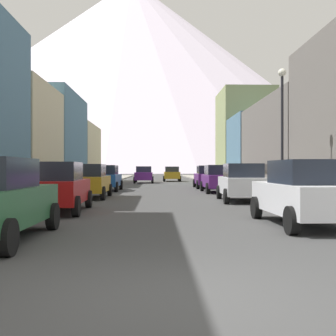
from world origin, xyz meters
TOP-DOWN VIEW (x-y plane):
  - ground_plane at (0.00, 0.00)m, footprint 400.00×400.00m
  - sidewalk_left at (-6.25, 35.00)m, footprint 2.50×100.00m
  - sidewalk_right at (6.25, 35.00)m, footprint 2.50×100.00m
  - storefront_left_3 at (-11.75, 34.11)m, footprint 8.80×11.06m
  - storefront_left_4 at (-11.77, 45.29)m, footprint 8.83×10.79m
  - storefront_right_2 at (10.98, 26.52)m, footprint 7.26×13.66m
  - storefront_right_3 at (10.69, 37.79)m, footprint 6.67×8.02m
  - storefront_right_4 at (10.54, 46.35)m, footprint 6.37×8.25m
  - car_left_1 at (-3.80, 10.07)m, footprint 2.21×4.47m
  - car_left_2 at (-3.80, 17.24)m, footprint 2.09×4.41m
  - car_left_3 at (-3.80, 24.54)m, footprint 2.11×4.42m
  - car_right_0 at (3.80, 6.29)m, footprint 2.12×4.43m
  - car_right_1 at (3.80, 14.81)m, footprint 2.25×4.48m
  - car_right_2 at (3.80, 22.34)m, footprint 2.07×4.41m
  - car_right_3 at (3.80, 28.26)m, footprint 2.10×4.42m
  - car_driving_0 at (1.60, 46.09)m, footprint 2.06×4.40m
  - car_driving_1 at (-1.60, 40.50)m, footprint 2.06×4.40m
  - potted_plant_0 at (-7.00, 15.93)m, footprint 0.74×0.74m
  - potted_plant_1 at (-7.00, 18.21)m, footprint 0.73×0.73m
  - pedestrian_0 at (-6.25, 17.56)m, footprint 0.36×0.36m
  - streetlamp_right at (5.35, 13.62)m, footprint 0.36×0.36m
  - mountain_backdrop at (-15.51, 260.00)m, footprint 285.66×285.66m

SIDE VIEW (x-z plane):
  - ground_plane at x=0.00m, z-range 0.00..0.00m
  - sidewalk_left at x=-6.25m, z-range 0.00..0.15m
  - sidewalk_right at x=6.25m, z-range 0.00..0.15m
  - potted_plant_1 at x=-7.00m, z-range 0.19..1.17m
  - potted_plant_0 at x=-7.00m, z-range 0.25..1.30m
  - car_left_1 at x=-3.80m, z-range 0.01..1.79m
  - car_left_2 at x=-3.80m, z-range 0.01..1.79m
  - car_left_3 at x=-3.80m, z-range 0.01..1.79m
  - car_right_0 at x=3.80m, z-range 0.01..1.79m
  - car_right_1 at x=3.80m, z-range 0.01..1.79m
  - car_right_2 at x=3.80m, z-range 0.01..1.79m
  - car_right_3 at x=3.80m, z-range 0.01..1.79m
  - car_driving_0 at x=1.60m, z-range 0.01..1.79m
  - car_driving_1 at x=-1.60m, z-range 0.01..1.79m
  - pedestrian_0 at x=-6.25m, z-range 0.09..1.78m
  - storefront_right_2 at x=10.98m, z-range -0.13..6.55m
  - storefront_left_4 at x=-11.77m, z-range -0.12..6.55m
  - storefront_right_3 at x=10.69m, z-range -0.13..6.76m
  - streetlamp_right at x=5.35m, z-range 1.06..6.92m
  - storefront_left_3 at x=-11.75m, z-range -0.15..8.24m
  - storefront_right_4 at x=10.54m, z-range -0.18..10.80m
  - mountain_backdrop at x=-15.51m, z-range 0.00..118.85m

